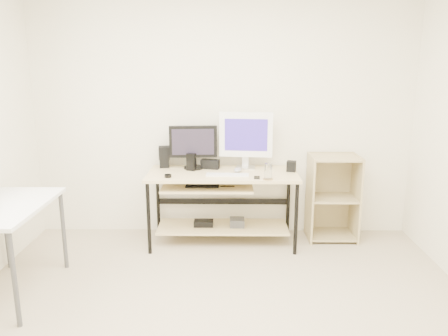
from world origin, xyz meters
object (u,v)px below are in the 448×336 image
side_table (5,215)px  white_imac (246,136)px  black_monitor (193,144)px  desk (220,193)px  shelf_unit (332,196)px  audio_controller (191,162)px

side_table → white_imac: (1.92, 1.24, 0.42)m
side_table → black_monitor: bearing=41.6°
desk → shelf_unit: (1.18, 0.16, -0.09)m
black_monitor → audio_controller: (-0.01, -0.08, -0.17)m
white_imac → audio_controller: size_ratio=3.30×
white_imac → audio_controller: white_imac is taller
desk → black_monitor: (-0.28, 0.16, 0.47)m
desk → white_imac: size_ratio=2.56×
desk → side_table: 1.97m
desk → black_monitor: bearing=149.9°
black_monitor → audio_controller: size_ratio=2.77×
shelf_unit → desk: bearing=-172.2°
desk → audio_controller: audio_controller is taller
desk → black_monitor: size_ratio=3.05×
black_monitor → audio_controller: black_monitor is taller
white_imac → side_table: bearing=-141.4°
shelf_unit → white_imac: (-0.91, 0.02, 0.64)m
side_table → white_imac: bearing=32.9°
desk → black_monitor: 0.57m
desk → side_table: (-1.65, -1.06, 0.13)m
white_imac → black_monitor: bearing=-172.4°
black_monitor → white_imac: size_ratio=0.84×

